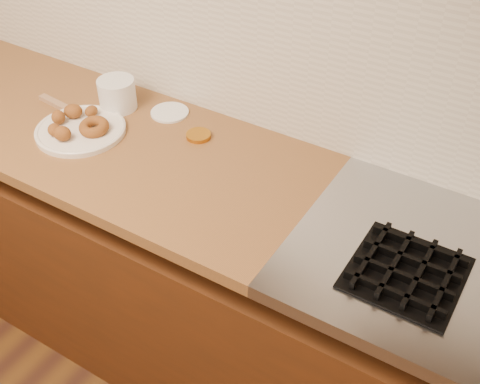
# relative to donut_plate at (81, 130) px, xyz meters

# --- Properties ---
(base_cabinet) EXTENTS (3.60, 0.60, 0.77)m
(base_cabinet) POSITION_rel_donut_plate_xyz_m (0.28, 0.04, -0.52)
(base_cabinet) COLOR #4A220D
(base_cabinet) RESTS_ON floor
(butcher_block) EXTENTS (2.30, 0.62, 0.04)m
(butcher_block) POSITION_rel_donut_plate_xyz_m (-0.37, 0.04, -0.03)
(butcher_block) COLOR brown
(butcher_block) RESTS_ON base_cabinet
(backsplash) EXTENTS (3.60, 0.02, 0.60)m
(backsplash) POSITION_rel_donut_plate_xyz_m (0.28, 0.33, 0.29)
(backsplash) COLOR beige
(backsplash) RESTS_ON wall_back
(donut_plate) EXTENTS (0.28, 0.28, 0.02)m
(donut_plate) POSITION_rel_donut_plate_xyz_m (0.00, 0.00, 0.00)
(donut_plate) COLOR silver
(donut_plate) RESTS_ON butcher_block
(ring_donut) EXTENTS (0.12, 0.12, 0.04)m
(ring_donut) POSITION_rel_donut_plate_xyz_m (0.05, 0.01, 0.02)
(ring_donut) COLOR brown
(ring_donut) RESTS_ON donut_plate
(fried_dough_chunks) EXTENTS (0.14, 0.20, 0.05)m
(fried_dough_chunks) POSITION_rel_donut_plate_xyz_m (-0.04, -0.01, 0.03)
(fried_dough_chunks) COLOR brown
(fried_dough_chunks) RESTS_ON donut_plate
(plastic_tub) EXTENTS (0.15, 0.15, 0.10)m
(plastic_tub) POSITION_rel_donut_plate_xyz_m (0.00, 0.18, 0.04)
(plastic_tub) COLOR white
(plastic_tub) RESTS_ON butcher_block
(tub_lid) EXTENTS (0.13, 0.13, 0.01)m
(tub_lid) POSITION_rel_donut_plate_xyz_m (0.17, 0.24, -0.00)
(tub_lid) COLOR white
(tub_lid) RESTS_ON butcher_block
(brass_jar_lid) EXTENTS (0.10, 0.10, 0.01)m
(brass_jar_lid) POSITION_rel_donut_plate_xyz_m (0.33, 0.17, -0.00)
(brass_jar_lid) COLOR #B9771D
(brass_jar_lid) RESTS_ON butcher_block
(wooden_utensil) EXTENTS (0.20, 0.05, 0.02)m
(wooden_utensil) POSITION_rel_donut_plate_xyz_m (-0.16, 0.07, -0.00)
(wooden_utensil) COLOR #9B7350
(wooden_utensil) RESTS_ON butcher_block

